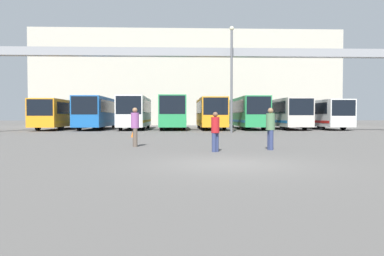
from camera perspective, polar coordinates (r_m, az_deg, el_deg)
The scene contains 16 objects.
ground_plane at distance 11.07m, azimuth 5.57°, elevation -5.50°, with size 200.00×200.00×0.00m, color #514F4C.
building_backdrop at distance 61.58m, azimuth -0.81°, elevation 7.22°, with size 46.53×12.00×14.28m.
overhead_gantry at distance 32.48m, azimuth 0.46°, elevation 10.28°, with size 36.62×0.80×7.17m.
bus_slot_0 at distance 41.45m, azimuth -19.50°, elevation 2.21°, with size 2.55×11.41×3.00m.
bus_slot_1 at distance 40.39m, azimuth -14.17°, elevation 2.48°, with size 2.59×11.30×3.26m.
bus_slot_2 at distance 39.54m, azimuth -8.63°, elevation 2.57°, with size 2.53×10.85×3.31m.
bus_slot_3 at distance 39.51m, azimuth -2.90°, elevation 2.62°, with size 2.59×11.27×3.35m.
bus_slot_4 at distance 39.23m, azimuth 2.87°, elevation 2.49°, with size 2.50×10.41×3.18m.
bus_slot_5 at distance 40.70m, azimuth 8.29°, elevation 2.53°, with size 2.48×12.31×3.28m.
bus_slot_6 at distance 40.62m, azimuth 14.04°, elevation 2.35°, with size 2.53×10.28×3.10m.
bus_slot_7 at distance 42.28m, azimuth 19.02°, elevation 2.19°, with size 2.47×11.11×2.97m.
pedestrian_near_center at distance 17.28m, azimuth -8.68°, elevation 0.31°, with size 0.37×0.37×1.79m.
pedestrian_near_left at distance 15.82m, azimuth 11.86°, elevation 0.05°, with size 0.36×0.36×1.74m.
pedestrian_mid_right at distance 14.68m, azimuth 3.57°, elevation -0.41°, with size 0.33×0.33×1.57m.
traffic_cone at distance 24.90m, azimuth -8.83°, elevation -0.62°, with size 0.40×0.40×0.68m.
lamp_post at distance 31.41m, azimuth 6.05°, elevation 7.99°, with size 0.36×0.36×8.80m.
Camera 1 is at (-1.49, -10.88, 1.42)m, focal length 35.00 mm.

